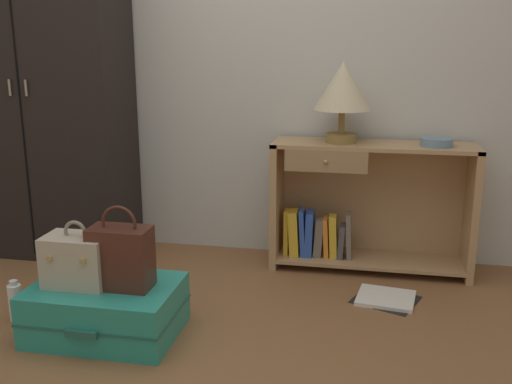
% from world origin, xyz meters
% --- Properties ---
extents(ground_plane, '(9.00, 9.00, 0.00)m').
position_xyz_m(ground_plane, '(0.00, 0.00, 0.00)').
color(ground_plane, brown).
extents(back_wall, '(6.40, 0.10, 2.60)m').
position_xyz_m(back_wall, '(0.00, 1.50, 1.30)').
color(back_wall, beige).
rests_on(back_wall, ground_plane).
extents(wardrobe, '(1.02, 0.47, 2.07)m').
position_xyz_m(wardrobe, '(-1.16, 1.20, 1.04)').
color(wardrobe, black).
rests_on(wardrobe, ground_plane).
extents(bookshelf, '(1.13, 0.33, 0.74)m').
position_xyz_m(bookshelf, '(0.75, 1.28, 0.36)').
color(bookshelf, tan).
rests_on(bookshelf, ground_plane).
extents(table_lamp, '(0.32, 0.32, 0.45)m').
position_xyz_m(table_lamp, '(0.62, 1.26, 1.04)').
color(table_lamp, olive).
rests_on(table_lamp, bookshelf).
extents(bowl, '(0.17, 0.17, 0.04)m').
position_xyz_m(bowl, '(1.14, 1.24, 0.76)').
color(bowl, slate).
rests_on(bowl, bookshelf).
extents(suitcase_large, '(0.65, 0.47, 0.24)m').
position_xyz_m(suitcase_large, '(-0.35, 0.22, 0.12)').
color(suitcase_large, teal).
rests_on(suitcase_large, ground_plane).
extents(train_case, '(0.28, 0.19, 0.30)m').
position_xyz_m(train_case, '(-0.46, 0.21, 0.35)').
color(train_case, '#B7A88E').
rests_on(train_case, suitcase_large).
extents(handbag, '(0.27, 0.15, 0.37)m').
position_xyz_m(handbag, '(-0.26, 0.22, 0.38)').
color(handbag, '#472319').
rests_on(handbag, suitcase_large).
extents(bottle, '(0.06, 0.06, 0.20)m').
position_xyz_m(bottle, '(-0.83, 0.27, 0.09)').
color(bottle, white).
rests_on(bottle, ground_plane).
extents(open_book_on_floor, '(0.38, 0.36, 0.02)m').
position_xyz_m(open_book_on_floor, '(0.90, 0.83, 0.01)').
color(open_book_on_floor, white).
rests_on(open_book_on_floor, ground_plane).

